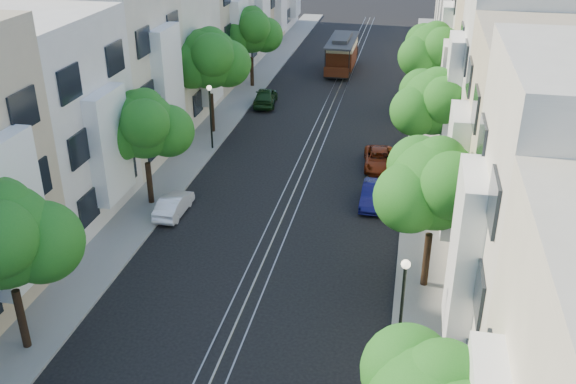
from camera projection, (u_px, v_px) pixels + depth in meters
The scene contains 23 objects.
ground at pixel (323, 125), 45.48m from camera, with size 200.00×200.00×0.00m, color black.
sidewalk_east at pixel (427, 131), 44.17m from camera, with size 2.50×80.00×0.12m, color gray.
sidewalk_west at pixel (225, 117), 46.74m from camera, with size 2.50×80.00×0.12m, color gray.
rail_left at pixel (315, 124), 45.58m from camera, with size 0.06×80.00×0.02m, color gray.
rail_slot at pixel (323, 125), 45.48m from camera, with size 0.06×80.00×0.02m, color gray.
rail_right at pixel (331, 125), 45.38m from camera, with size 0.06×80.00×0.02m, color gray.
lane_line at pixel (323, 125), 45.48m from camera, with size 0.08×80.00×0.01m, color tan.
townhouses_east at pixel (508, 62), 41.03m from camera, with size 7.75×72.00×12.00m.
townhouses_west at pixel (158, 46), 45.27m from camera, with size 7.75×72.00×11.76m.
tree_e_b at pixel (436, 187), 25.37m from camera, with size 4.93×4.08×6.68m.
tree_e_c at pixel (434, 104), 35.11m from camera, with size 4.84×3.99×6.52m.
tree_e_d at pixel (434, 52), 44.68m from camera, with size 5.01×4.16×6.85m.
tree_w_a at pixel (5, 238), 21.75m from camera, with size 4.93×4.08×6.68m.
tree_w_b at pixel (145, 127), 32.46m from camera, with size 4.72×3.87×6.27m.
tree_w_c at pixel (210, 60), 41.85m from camera, with size 5.13×4.28×7.09m.
tree_w_d at pixel (252, 32), 51.75m from camera, with size 4.84×3.99×6.52m.
lamp_east at pixel (403, 296), 21.98m from camera, with size 0.32×0.32×4.16m.
lamp_west at pixel (210, 108), 40.06m from camera, with size 0.32×0.32×4.16m.
cable_car at pixel (342, 52), 57.62m from camera, with size 2.36×7.50×2.88m.
parked_car_e_mid at pixel (373, 195), 34.15m from camera, with size 1.19×3.41×1.12m, color #0D0E45.
parked_car_e_far at pixel (379, 159), 38.58m from camera, with size 1.76×3.81×1.06m, color maroon.
parked_car_w_mid at pixel (174, 205), 33.17m from camera, with size 1.14×3.28×1.08m, color white.
parked_car_w_far at pixel (265, 97), 49.16m from camera, with size 1.61×4.00×1.36m, color #163314.
Camera 1 is at (6.01, -14.60, 15.71)m, focal length 40.00 mm.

